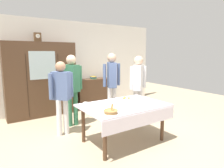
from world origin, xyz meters
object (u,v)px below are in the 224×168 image
spoon_mid_right (143,106)px  spoon_center (104,103)px  dining_table (124,110)px  person_by_cabinet (112,79)px  book_stack (93,78)px  person_beside_shelf (138,82)px  bread_basket (111,111)px  pastry_plate (126,99)px  person_behind_table_right (72,83)px  wall_cabinet (41,80)px  tea_cup_near_left (109,107)px  mantel_clock (37,37)px  tea_cup_mid_right (139,99)px  bookshelf_low (93,93)px  person_behind_table_left (61,91)px  tea_cup_far_left (86,104)px

spoon_mid_right → spoon_center: size_ratio=1.00×
dining_table → person_by_cabinet: size_ratio=0.94×
book_stack → person_beside_shelf: (0.27, -1.88, 0.07)m
bread_basket → pastry_plate: bread_basket is taller
bread_basket → spoon_center: size_ratio=2.02×
person_behind_table_right → person_by_cabinet: person_by_cabinet is taller
person_by_cabinet → spoon_mid_right: bearing=-101.9°
spoon_mid_right → bread_basket: bearing=-178.5°
wall_cabinet → tea_cup_near_left: bearing=-79.4°
wall_cabinet → bread_basket: wall_cabinet is taller
mantel_clock → tea_cup_mid_right: size_ratio=1.85×
tea_cup_mid_right → spoon_center: size_ratio=1.09×
bookshelf_low → pastry_plate: bookshelf_low is taller
bookshelf_low → spoon_mid_right: bearing=-99.9°
dining_table → book_stack: 2.76m
dining_table → book_stack: (0.74, 2.64, 0.30)m
person_behind_table_left → person_behind_table_right: 0.56m
mantel_clock → book_stack: size_ratio=1.18×
wall_cabinet → bread_basket: 2.93m
spoon_mid_right → person_beside_shelf: person_beside_shelf is taller
tea_cup_near_left → person_behind_table_left: size_ratio=0.08×
mantel_clock → person_behind_table_left: mantel_clock is taller
tea_cup_near_left → tea_cup_far_left: (-0.24, 0.44, 0.00)m
bread_basket → pastry_plate: bearing=38.3°
book_stack → person_beside_shelf: 1.90m
tea_cup_mid_right → spoon_center: (-0.70, 0.27, -0.02)m
dining_table → tea_cup_far_left: bearing=149.2°
mantel_clock → spoon_mid_right: mantel_clock is taller
tea_cup_mid_right → person_beside_shelf: bearing=50.7°
mantel_clock → tea_cup_far_left: bearing=-82.3°
mantel_clock → pastry_plate: (1.24, -2.25, -1.39)m
tea_cup_mid_right → spoon_mid_right: (-0.23, -0.37, -0.02)m
pastry_plate → spoon_center: pastry_plate is taller
tea_cup_near_left → person_behind_table_right: size_ratio=0.08×
dining_table → spoon_center: 0.44m
tea_cup_near_left → person_beside_shelf: 1.65m
dining_table → book_stack: size_ratio=7.99×
mantel_clock → wall_cabinet: bearing=1.0°
book_stack → spoon_mid_right: (-0.51, -2.92, -0.20)m
tea_cup_far_left → person_behind_table_right: 1.06m
tea_cup_near_left → person_behind_table_right: bearing=93.6°
spoon_center → person_by_cabinet: person_by_cabinet is taller
bookshelf_low → bread_basket: same height
tea_cup_near_left → spoon_center: 0.45m
wall_cabinet → person_by_cabinet: bearing=-41.9°
mantel_clock → tea_cup_far_left: size_ratio=1.85×
tea_cup_far_left → bread_basket: 0.70m
person_beside_shelf → bookshelf_low: bearing=98.2°
book_stack → wall_cabinet: bearing=-178.2°
spoon_mid_right → person_beside_shelf: bearing=53.2°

